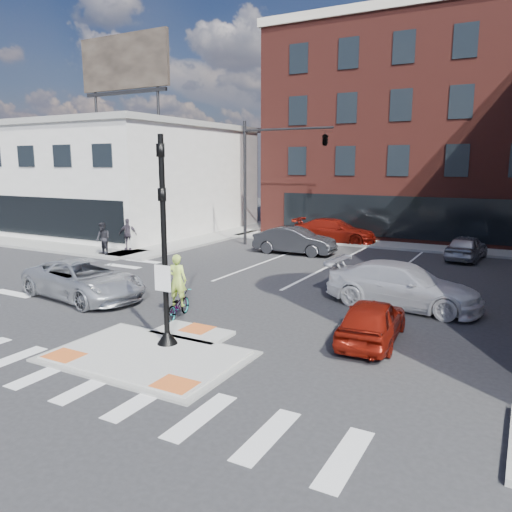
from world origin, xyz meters
The scene contains 18 objects.
ground centered at (0.00, 0.00, 0.00)m, with size 120.00×120.00×0.00m, color #28282B.
refuge_island centered at (0.00, -0.26, 0.05)m, with size 5.40×4.65×0.13m.
sidewalk_nw centered at (-16.76, 15.29, 0.08)m, with size 23.50×20.50×0.15m.
sidewalk_n centered at (3.00, 22.00, 0.07)m, with size 26.00×3.00×0.15m, color gray.
building_nw centered at (-21.98, 19.98, 4.23)m, with size 20.40×16.40×14.40m.
building_n centered at (3.00, 31.99, 7.80)m, with size 24.40×18.40×15.50m.
building_far_left centered at (-4.00, 52.00, 5.00)m, with size 10.00×12.00×10.00m, color slate.
signal_pole centered at (0.00, 0.40, 2.36)m, with size 0.60×0.60×5.98m.
mast_arm_signal centered at (-3.47, 18.00, 6.21)m, with size 6.10×2.24×8.00m.
silver_suv centered at (-6.32, 3.11, 0.77)m, with size 2.57×5.57×1.55m, color silver.
red_sedan centered at (5.11, 3.72, 0.68)m, with size 1.60×3.97×1.35m, color maroon.
white_pickup centered at (5.07, 7.98, 0.82)m, with size 2.31×5.68×1.65m, color white.
bg_car_dark centered at (-3.12, 16.31, 0.80)m, with size 1.69×4.86×1.60m, color #25262A.
bg_car_silver centered at (6.10, 19.17, 0.71)m, with size 1.67×4.14×1.41m, color #AEAFB6.
bg_car_red centered at (-2.50, 21.50, 0.81)m, with size 2.27×5.58×1.62m, color maroon.
cyclist centered at (-1.44, 2.80, 0.76)m, with size 1.07×1.91×2.27m.
pedestrian_a centered at (-12.28, 10.00, 1.08)m, with size 0.91×0.71×1.87m, color black.
pedestrian_b centered at (-12.26, 12.00, 1.10)m, with size 1.12×0.46×1.90m, color #39323D.
Camera 1 is at (8.95, -10.54, 5.30)m, focal length 35.00 mm.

